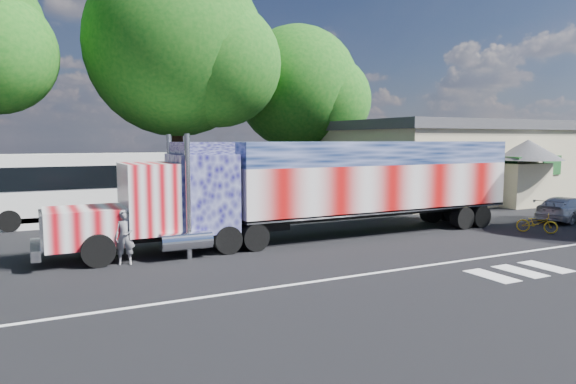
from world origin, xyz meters
name	(u,v)px	position (x,y,z in m)	size (l,w,h in m)	color
ground	(326,253)	(0.00, 0.00, 0.00)	(100.00, 100.00, 0.00)	black
lane_markings	(438,272)	(1.71, -3.77, 0.01)	(30.00, 2.67, 0.01)	silver
semi_truck	(326,185)	(1.49, 2.56, 2.16)	(19.68, 3.11, 4.19)	black
coach_bus	(107,186)	(-5.88, 11.02, 1.72)	(11.40, 2.65, 3.32)	silver
hall_building	(489,159)	(19.92, 10.86, 2.62)	(22.40, 12.80, 5.20)	beige
parked_car	(566,209)	(14.28, 0.95, 0.60)	(1.67, 4.12, 1.20)	#B6B8BB
woman	(125,237)	(-6.60, 1.50, 0.89)	(0.65, 0.43, 1.78)	slate
bicycle	(537,223)	(10.15, -0.63, 0.43)	(0.57, 1.63, 0.85)	gold
tree_n_mid	(179,48)	(-0.66, 16.86, 9.65)	(11.60, 11.05, 15.24)	black
tree_ne_a	(300,88)	(8.39, 17.88, 7.67)	(9.28, 8.84, 12.14)	black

